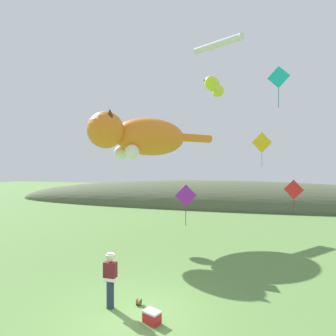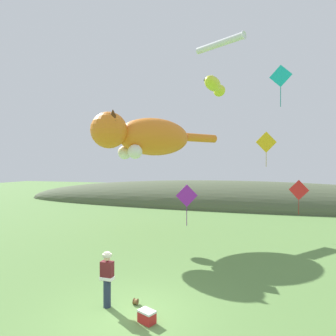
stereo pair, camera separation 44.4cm
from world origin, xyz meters
The scene contains 12 objects.
ground_plane centered at (0.00, 0.00, 0.00)m, with size 120.00×120.00×0.00m, color #5B8442.
distant_hill_ridge centered at (0.00, 26.22, 0.00)m, with size 53.87×10.73×5.57m.
festival_attendant centered at (-0.85, 0.25, 0.95)m, with size 0.42×0.30×1.77m.
kite_spool centered at (-0.04, 0.68, 0.10)m, with size 0.14×0.20×0.20m.
picnic_cooler centered at (0.73, -0.25, 0.18)m, with size 0.58×0.49×0.36m.
kite_giant_cat centered at (-3.47, 9.89, 6.45)m, with size 6.71×7.95×2.93m.
kite_fish_windsock centered at (1.83, 4.95, 8.13)m, with size 0.74×2.17×0.66m.
kite_tube_streamer centered at (1.66, 8.02, 11.17)m, with size 2.88×1.74×0.44m.
kite_diamond_gold centered at (4.07, 11.93, 6.04)m, with size 1.29×0.49×2.27m.
kite_diamond_teal centered at (4.66, 6.35, 8.64)m, with size 0.99×0.30×1.93m.
kite_diamond_red centered at (6.03, 12.19, 2.99)m, with size 1.15×0.60×2.18m.
kite_diamond_violet centered at (0.45, 5.50, 3.11)m, with size 0.94×0.55×1.98m.
Camera 2 is at (3.98, -8.29, 4.60)m, focal length 32.00 mm.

